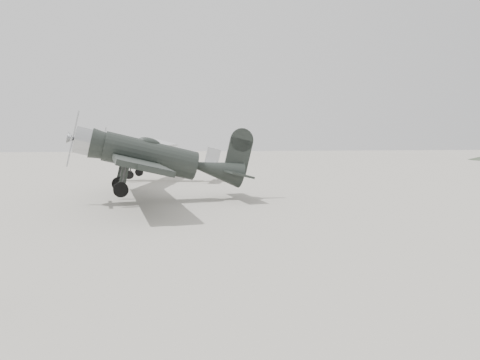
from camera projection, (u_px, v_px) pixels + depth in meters
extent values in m
plane|color=#9F988D|center=(224.00, 234.00, 15.17)|extent=(160.00, 160.00, 0.00)
cylinder|color=black|center=(151.00, 157.00, 22.33)|extent=(4.56, 2.01, 1.40)
cone|color=black|center=(218.00, 155.00, 23.27)|extent=(2.76, 1.66, 1.30)
cylinder|color=#A8ABAD|center=(83.00, 158.00, 21.47)|extent=(1.07, 1.36, 1.24)
cone|color=#A8ABAD|center=(69.00, 158.00, 21.29)|extent=(0.43, 0.60, 0.56)
cube|color=#A8ABAD|center=(71.00, 158.00, 21.31)|extent=(0.09, 0.19, 2.60)
ellipsoid|color=black|center=(146.00, 144.00, 22.22)|extent=(1.19, 0.83, 0.46)
cube|color=black|center=(136.00, 165.00, 22.17)|extent=(3.79, 12.20, 0.22)
cube|color=black|center=(233.00, 154.00, 23.49)|extent=(1.69, 4.32, 0.10)
cube|color=black|center=(236.00, 137.00, 23.45)|extent=(1.20, 0.27, 1.80)
cylinder|color=black|center=(129.00, 197.00, 20.89)|extent=(0.70, 0.26, 0.68)
cylinder|color=black|center=(126.00, 191.00, 23.47)|extent=(0.70, 0.26, 0.68)
cylinder|color=#333333|center=(129.00, 182.00, 20.83)|extent=(0.12, 0.12, 1.40)
cylinder|color=#333333|center=(126.00, 177.00, 23.41)|extent=(0.12, 0.12, 1.40)
cylinder|color=black|center=(238.00, 164.00, 23.61)|extent=(0.23, 0.11, 0.22)
cylinder|color=#A0A2A5|center=(150.00, 154.00, 32.58)|extent=(5.56, 2.31, 1.15)
cone|color=#A0A2A5|center=(203.00, 154.00, 32.31)|extent=(2.07, 1.43, 1.05)
cone|color=#A0A2A5|center=(108.00, 154.00, 32.79)|extent=(0.85, 1.20, 1.09)
cube|color=#A0A2A5|center=(102.00, 154.00, 32.82)|extent=(0.08, 0.15, 2.30)
cube|color=#A0A2A5|center=(144.00, 145.00, 32.54)|extent=(4.45, 11.67, 0.19)
cube|color=#A0A2A5|center=(210.00, 154.00, 32.27)|extent=(1.69, 3.68, 0.08)
cube|color=#A0A2A5|center=(211.00, 144.00, 32.20)|extent=(0.94, 0.29, 1.36)
cylinder|color=black|center=(134.00, 178.00, 31.64)|extent=(0.60, 0.27, 0.59)
cylinder|color=black|center=(144.00, 175.00, 33.93)|extent=(0.60, 0.27, 0.59)
cylinder|color=#333333|center=(134.00, 169.00, 31.59)|extent=(0.11, 0.11, 1.26)
cylinder|color=#333333|center=(144.00, 167.00, 33.87)|extent=(0.11, 0.11, 1.26)
cylinder|color=black|center=(213.00, 159.00, 32.29)|extent=(0.20, 0.11, 0.19)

